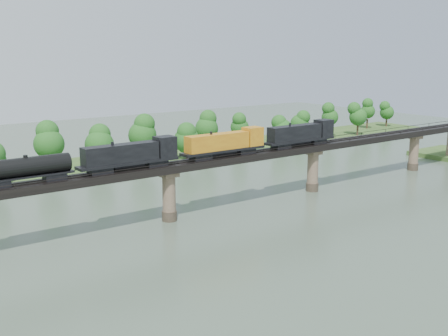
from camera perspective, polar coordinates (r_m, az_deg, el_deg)
ground at (r=89.84m, az=4.57°, el=-9.92°), size 400.00×400.00×0.00m
far_bank at (r=160.81m, az=-15.77°, el=-0.19°), size 300.00×24.00×1.60m
bridge at (r=111.28m, az=-5.61°, el=-2.65°), size 236.00×30.00×11.50m
bridge_superstructure at (r=109.86m, az=-5.68°, el=0.55°), size 220.00×4.90×0.75m
far_treeline at (r=152.51m, az=-18.20°, el=2.08°), size 289.06×17.54×13.60m
freight_train at (r=112.71m, az=-2.97°, el=2.10°), size 80.43×3.13×5.54m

